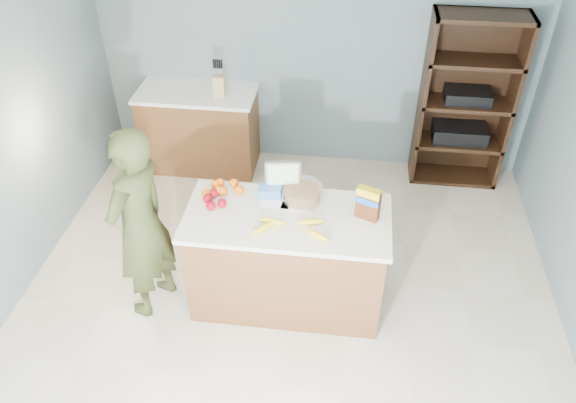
# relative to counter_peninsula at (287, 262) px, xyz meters

# --- Properties ---
(floor) EXTENTS (4.50, 5.00, 0.02)m
(floor) POSITION_rel_counter_peninsula_xyz_m (0.00, -0.30, -0.42)
(floor) COLOR beige
(floor) RESTS_ON ground
(walls) EXTENTS (4.52, 5.02, 2.51)m
(walls) POSITION_rel_counter_peninsula_xyz_m (0.00, -0.30, 1.24)
(walls) COLOR slate
(walls) RESTS_ON ground
(counter_peninsula) EXTENTS (1.56, 0.76, 0.90)m
(counter_peninsula) POSITION_rel_counter_peninsula_xyz_m (0.00, 0.00, 0.00)
(counter_peninsula) COLOR brown
(counter_peninsula) RESTS_ON ground
(back_cabinet) EXTENTS (1.24, 0.62, 0.90)m
(back_cabinet) POSITION_rel_counter_peninsula_xyz_m (-1.20, 1.90, 0.04)
(back_cabinet) COLOR brown
(back_cabinet) RESTS_ON ground
(shelving_unit) EXTENTS (0.90, 0.40, 1.80)m
(shelving_unit) POSITION_rel_counter_peninsula_xyz_m (1.55, 2.05, 0.45)
(shelving_unit) COLOR black
(shelving_unit) RESTS_ON ground
(person) EXTENTS (0.57, 0.70, 1.66)m
(person) POSITION_rel_counter_peninsula_xyz_m (-1.10, -0.17, 0.42)
(person) COLOR #343C1C
(person) RESTS_ON ground
(knife_block) EXTENTS (0.12, 0.10, 0.31)m
(knife_block) POSITION_rel_counter_peninsula_xyz_m (-0.93, 1.84, 0.60)
(knife_block) COLOR tan
(knife_block) RESTS_ON back_cabinet
(envelopes) EXTENTS (0.38, 0.15, 0.00)m
(envelopes) POSITION_rel_counter_peninsula_xyz_m (-0.03, 0.12, 0.49)
(envelopes) COLOR white
(envelopes) RESTS_ON counter_peninsula
(bananas) EXTENTS (0.59, 0.25, 0.05)m
(bananas) POSITION_rel_counter_peninsula_xyz_m (0.04, -0.14, 0.51)
(bananas) COLOR yellow
(bananas) RESTS_ON counter_peninsula
(apples) EXTENTS (0.20, 0.23, 0.08)m
(apples) POSITION_rel_counter_peninsula_xyz_m (-0.58, 0.07, 0.52)
(apples) COLOR maroon
(apples) RESTS_ON counter_peninsula
(oranges) EXTENTS (0.32, 0.24, 0.08)m
(oranges) POSITION_rel_counter_peninsula_xyz_m (-0.55, 0.24, 0.52)
(oranges) COLOR orange
(oranges) RESTS_ON counter_peninsula
(blue_carton) EXTENTS (0.18, 0.13, 0.08)m
(blue_carton) POSITION_rel_counter_peninsula_xyz_m (-0.17, 0.24, 0.52)
(blue_carton) COLOR blue
(blue_carton) RESTS_ON counter_peninsula
(salad_bowl) EXTENTS (0.30, 0.30, 0.13)m
(salad_bowl) POSITION_rel_counter_peninsula_xyz_m (0.09, 0.22, 0.54)
(salad_bowl) COLOR #267219
(salad_bowl) RESTS_ON counter_peninsula
(tv) EXTENTS (0.28, 0.12, 0.28)m
(tv) POSITION_rel_counter_peninsula_xyz_m (-0.07, 0.30, 0.64)
(tv) COLOR silver
(tv) RESTS_ON counter_peninsula
(cereal_box) EXTENTS (0.19, 0.13, 0.27)m
(cereal_box) POSITION_rel_counter_peninsula_xyz_m (0.59, 0.05, 0.64)
(cereal_box) COLOR #592B14
(cereal_box) RESTS_ON counter_peninsula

